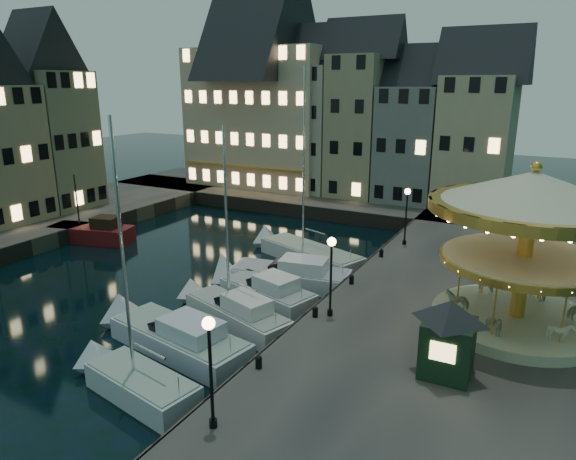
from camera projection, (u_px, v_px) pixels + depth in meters
The scene contains 30 objects.
ground at pixel (206, 317), 29.02m from camera, with size 160.00×160.00×0.00m, color black.
quay_east at pixel (483, 317), 27.55m from camera, with size 16.00×56.00×1.30m, color #474442.
quay_north at pixel (302, 197), 56.16m from camera, with size 44.00×12.00×1.30m, color #474442.
quaywall_e at pixel (345, 289), 31.18m from camera, with size 0.15×44.00×1.30m, color #47423A.
quaywall_n at pixel (293, 210), 50.17m from camera, with size 48.00×0.15×1.30m, color #47423A.
quaywall_w at pixel (29, 249), 38.71m from camera, with size 0.15×44.00×1.30m, color #47423A.
streetlamp_a at pixel (210, 357), 17.01m from camera, with size 0.44×0.44×4.17m.
streetlamp_b at pixel (331, 265), 25.47m from camera, with size 0.44×0.44×4.17m.
streetlamp_c at pixel (407, 208), 36.89m from camera, with size 0.44×0.44×4.17m.
bollard_a at pixel (259, 361), 21.34m from camera, with size 0.30×0.30×0.57m.
bollard_b at pixel (315, 311), 25.99m from camera, with size 0.30×0.30×0.57m.
bollard_c at pixel (352, 279), 30.22m from camera, with size 0.30×0.30×0.57m.
bollard_d at pixel (381, 253), 34.87m from camera, with size 0.30×0.30×0.57m.
townhouse_na at pixel (224, 125), 61.08m from camera, with size 5.50×8.00×12.80m.
townhouse_nb at pixel (263, 122), 58.47m from camera, with size 6.16×8.00×13.80m.
townhouse_nc at pixel (311, 120), 55.58m from camera, with size 6.82×8.00×14.80m.
townhouse_nd at pixel (361, 117), 52.82m from camera, with size 5.50×8.00×15.80m.
townhouse_ne at pixel (413, 134), 50.76m from camera, with size 6.16×8.00×12.80m.
townhouse_nf at pixel (477, 132), 47.87m from camera, with size 6.82×8.00×13.80m.
townhouse_wc at pixel (48, 130), 47.73m from camera, with size 8.80×5.50×14.20m.
hotel_corner at pixel (263, 109), 58.02m from camera, with size 17.60×9.00×16.80m.
motorboat_a at pixel (134, 382), 21.76m from camera, with size 6.49×3.06×10.66m.
motorboat_b at pixel (174, 337), 25.38m from camera, with size 8.92×3.98×2.15m.
motorboat_c at pixel (233, 312), 28.07m from camera, with size 7.93×4.27×10.62m.
motorboat_d at pixel (263, 292), 30.83m from camera, with size 7.23×4.09×2.15m.
motorboat_e at pixel (284, 275), 33.39m from camera, with size 8.82×3.96×2.15m.
motorboat_f at pixel (305, 253), 38.07m from camera, with size 9.48×5.48×12.78m.
red_fishing_boat at pixel (93, 233), 42.44m from camera, with size 7.25×4.02×5.76m.
carousel at pixel (530, 220), 23.76m from camera, with size 9.22×9.22×8.07m.
ticket_kiosk at pixel (450, 325), 20.40m from camera, with size 3.14×3.14×3.68m.
Camera 1 is at (16.66, -21.12, 12.82)m, focal length 32.00 mm.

